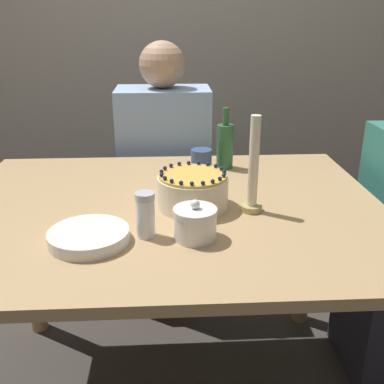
{
  "coord_description": "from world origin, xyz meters",
  "views": [
    {
      "loc": [
        0.0,
        -1.23,
        1.3
      ],
      "look_at": [
        0.07,
        -0.01,
        0.81
      ],
      "focal_mm": 42.0,
      "sensor_mm": 36.0,
      "label": 1
    }
  ],
  "objects_px": {
    "sugar_bowl": "(194,223)",
    "bottle": "(224,145)",
    "candle": "(252,174)",
    "person_man_blue_shirt": "(165,195)",
    "cake": "(192,191)",
    "sugar_shaker": "(144,215)"
  },
  "relations": [
    {
      "from": "cake",
      "to": "bottle",
      "type": "relative_size",
      "value": 0.93
    },
    {
      "from": "candle",
      "to": "person_man_blue_shirt",
      "type": "xyz_separation_m",
      "value": [
        -0.26,
        0.75,
        -0.36
      ]
    },
    {
      "from": "candle",
      "to": "person_man_blue_shirt",
      "type": "relative_size",
      "value": 0.23
    },
    {
      "from": "cake",
      "to": "sugar_shaker",
      "type": "relative_size",
      "value": 1.73
    },
    {
      "from": "candle",
      "to": "person_man_blue_shirt",
      "type": "distance_m",
      "value": 0.87
    },
    {
      "from": "candle",
      "to": "sugar_bowl",
      "type": "bearing_deg",
      "value": -136.97
    },
    {
      "from": "person_man_blue_shirt",
      "to": "sugar_shaker",
      "type": "bearing_deg",
      "value": 87.22
    },
    {
      "from": "sugar_bowl",
      "to": "person_man_blue_shirt",
      "type": "xyz_separation_m",
      "value": [
        -0.08,
        0.91,
        -0.29
      ]
    },
    {
      "from": "cake",
      "to": "candle",
      "type": "relative_size",
      "value": 0.74
    },
    {
      "from": "cake",
      "to": "sugar_shaker",
      "type": "xyz_separation_m",
      "value": [
        -0.13,
        -0.18,
        0.01
      ]
    },
    {
      "from": "sugar_shaker",
      "to": "bottle",
      "type": "bearing_deg",
      "value": 63.52
    },
    {
      "from": "bottle",
      "to": "candle",
      "type": "bearing_deg",
      "value": -85.65
    },
    {
      "from": "cake",
      "to": "candle",
      "type": "distance_m",
      "value": 0.18
    },
    {
      "from": "sugar_bowl",
      "to": "bottle",
      "type": "height_order",
      "value": "bottle"
    },
    {
      "from": "bottle",
      "to": "person_man_blue_shirt",
      "type": "height_order",
      "value": "person_man_blue_shirt"
    },
    {
      "from": "sugar_bowl",
      "to": "candle",
      "type": "distance_m",
      "value": 0.25
    },
    {
      "from": "person_man_blue_shirt",
      "to": "bottle",
      "type": "bearing_deg",
      "value": 122.7
    },
    {
      "from": "bottle",
      "to": "person_man_blue_shirt",
      "type": "relative_size",
      "value": 0.19
    },
    {
      "from": "sugar_shaker",
      "to": "bottle",
      "type": "distance_m",
      "value": 0.6
    },
    {
      "from": "sugar_bowl",
      "to": "bottle",
      "type": "relative_size",
      "value": 0.5
    },
    {
      "from": "cake",
      "to": "sugar_bowl",
      "type": "xyz_separation_m",
      "value": [
        -0.01,
        -0.2,
        -0.01
      ]
    },
    {
      "from": "bottle",
      "to": "person_man_blue_shirt",
      "type": "bearing_deg",
      "value": 122.7
    }
  ]
}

